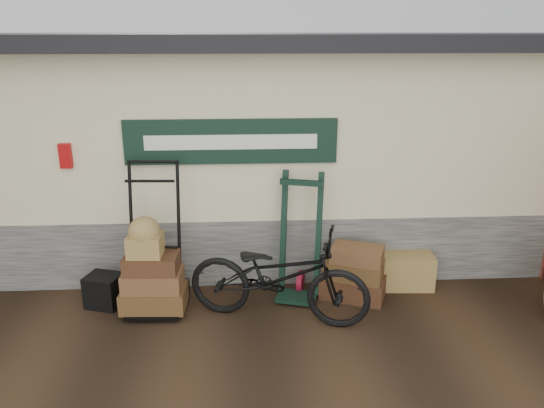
# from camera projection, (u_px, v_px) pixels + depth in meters

# --- Properties ---
(ground) EXTENTS (80.00, 80.00, 0.00)m
(ground) POSITION_uv_depth(u_px,v_px,m) (260.00, 323.00, 6.17)
(ground) COLOR black
(ground) RESTS_ON ground
(station_building) EXTENTS (14.40, 4.10, 3.20)m
(station_building) POSITION_uv_depth(u_px,v_px,m) (252.00, 140.00, 8.26)
(station_building) COLOR #4C4C47
(station_building) RESTS_ON ground
(porter_trolley) EXTENTS (0.95, 0.73, 1.82)m
(porter_trolley) POSITION_uv_depth(u_px,v_px,m) (154.00, 236.00, 6.30)
(porter_trolley) COLOR black
(porter_trolley) RESTS_ON ground
(green_barrow) EXTENTS (0.70, 0.64, 1.61)m
(green_barrow) POSITION_uv_depth(u_px,v_px,m) (300.00, 237.00, 6.57)
(green_barrow) COLOR black
(green_barrow) RESTS_ON ground
(suitcase_stack) EXTENTS (0.91, 0.75, 0.69)m
(suitcase_stack) POSITION_uv_depth(u_px,v_px,m) (354.00, 271.00, 6.68)
(suitcase_stack) COLOR #3D2713
(suitcase_stack) RESTS_ON ground
(wicker_hamper) EXTENTS (0.73, 0.50, 0.46)m
(wicker_hamper) POSITION_uv_depth(u_px,v_px,m) (405.00, 269.00, 7.01)
(wicker_hamper) COLOR olive
(wicker_hamper) RESTS_ON ground
(black_trunk) EXTENTS (0.49, 0.45, 0.40)m
(black_trunk) POSITION_uv_depth(u_px,v_px,m) (104.00, 290.00, 6.51)
(black_trunk) COLOR black
(black_trunk) RESTS_ON ground
(bicycle) EXTENTS (1.31, 2.25, 1.24)m
(bicycle) POSITION_uv_depth(u_px,v_px,m) (278.00, 271.00, 6.07)
(bicycle) COLOR black
(bicycle) RESTS_ON ground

